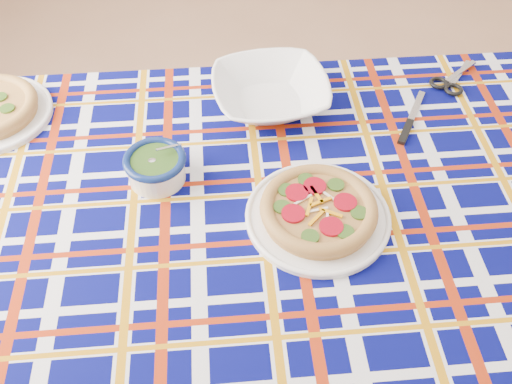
{
  "coord_description": "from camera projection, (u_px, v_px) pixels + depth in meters",
  "views": [
    {
      "loc": [
        -0.63,
        -1.27,
        1.73
      ],
      "look_at": [
        -0.52,
        -0.45,
        0.8
      ],
      "focal_mm": 40.0,
      "sensor_mm": 36.0,
      "label": 1
    }
  ],
  "objects": [
    {
      "name": "serving_bowl",
      "position": [
        270.0,
        93.0,
        1.45
      ],
      "size": [
        0.31,
        0.31,
        0.07
      ],
      "primitive_type": "imported",
      "rotation": [
        0.0,
        0.0,
        0.05
      ],
      "color": "white",
      "rests_on": "tablecloth"
    },
    {
      "name": "tablecloth",
      "position": [
        231.0,
        227.0,
        1.27
      ],
      "size": [
        1.74,
        1.15,
        0.11
      ],
      "primitive_type": null,
      "rotation": [
        0.0,
        0.0,
        -0.05
      ],
      "color": "#040651",
      "rests_on": "dining_table"
    },
    {
      "name": "floor",
      "position": [
        375.0,
        231.0,
        2.18
      ],
      "size": [
        4.0,
        4.0,
        0.0
      ],
      "primitive_type": "plane",
      "color": "#A77656",
      "rests_on": "ground"
    },
    {
      "name": "pesto_bowl",
      "position": [
        156.0,
        165.0,
        1.27
      ],
      "size": [
        0.15,
        0.15,
        0.08
      ],
      "primitive_type": null,
      "rotation": [
        0.0,
        0.0,
        -0.06
      ],
      "color": "#1C3A0F",
      "rests_on": "tablecloth"
    },
    {
      "name": "table_knife",
      "position": [
        416.0,
        107.0,
        1.46
      ],
      "size": [
        0.14,
        0.21,
        0.01
      ],
      "primitive_type": null,
      "rotation": [
        0.0,
        0.0,
        1.01
      ],
      "color": "silver",
      "rests_on": "tablecloth"
    },
    {
      "name": "dining_table",
      "position": [
        231.0,
        234.0,
        1.29
      ],
      "size": [
        1.7,
        1.12,
        0.77
      ],
      "rotation": [
        0.0,
        0.0,
        -0.05
      ],
      "color": "brown",
      "rests_on": "floor"
    },
    {
      "name": "main_focaccia_plate",
      "position": [
        319.0,
        209.0,
        1.2
      ],
      "size": [
        0.33,
        0.33,
        0.06
      ],
      "primitive_type": null,
      "rotation": [
        0.0,
        0.0,
        -0.04
      ],
      "color": "#AA773C",
      "rests_on": "tablecloth"
    },
    {
      "name": "kitchen_scissors",
      "position": [
        460.0,
        72.0,
        1.55
      ],
      "size": [
        0.22,
        0.21,
        0.02
      ],
      "primitive_type": null,
      "rotation": [
        0.0,
        0.0,
        0.73
      ],
      "color": "silver",
      "rests_on": "tablecloth"
    }
  ]
}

